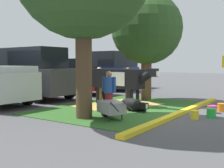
{
  "coord_description": "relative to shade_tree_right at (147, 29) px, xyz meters",
  "views": [
    {
      "loc": [
        -8.94,
        -4.22,
        1.79
      ],
      "look_at": [
        0.73,
        2.39,
        0.9
      ],
      "focal_mm": 44.96,
      "sensor_mm": 36.0,
      "label": 1
    }
  ],
  "objects": [
    {
      "name": "bucket_green",
      "position": [
        -2.64,
        -3.76,
        -3.21
      ],
      "size": [
        0.32,
        0.32,
        0.3
      ],
      "color": "green",
      "rests_on": "ground"
    },
    {
      "name": "ground_plane",
      "position": [
        -3.02,
        -1.97,
        -3.37
      ],
      "size": [
        80.0,
        80.0,
        0.0
      ],
      "primitive_type": "plane",
      "color": "#4C4C4F"
    },
    {
      "name": "curb_yellow",
      "position": [
        -2.54,
        -2.74,
        -3.31
      ],
      "size": [
        8.12,
        0.24,
        0.12
      ],
      "primitive_type": "cube",
      "color": "yellow",
      "rests_on": "ground"
    },
    {
      "name": "bucket_yellow",
      "position": [
        -3.26,
        -3.41,
        -3.22
      ],
      "size": [
        0.26,
        0.26,
        0.29
      ],
      "color": "yellow",
      "rests_on": "ground"
    },
    {
      "name": "wheelbarrow",
      "position": [
        -4.77,
        -1.23,
        -2.98
      ],
      "size": [
        1.13,
        1.54,
        0.63
      ],
      "color": "gray",
      "rests_on": "ground"
    },
    {
      "name": "person_visitor_near",
      "position": [
        -0.5,
        0.71,
        -2.52
      ],
      "size": [
        0.34,
        0.53,
        1.58
      ],
      "color": "black",
      "rests_on": "ground"
    },
    {
      "name": "hay_bedding",
      "position": [
        -2.29,
        0.12,
        -3.34
      ],
      "size": [
        3.56,
        2.91,
        0.04
      ],
      "primitive_type": "cube",
      "rotation": [
        0.0,
        0.0,
        -0.17
      ],
      "color": "tan",
      "rests_on": "ground"
    },
    {
      "name": "calf_lying",
      "position": [
        -3.04,
        -1.02,
        -3.13
      ],
      "size": [
        0.74,
        1.33,
        0.48
      ],
      "color": "black",
      "rests_on": "ground"
    },
    {
      "name": "shade_tree_right",
      "position": [
        0.0,
        0.0,
        0.0
      ],
      "size": [
        3.36,
        3.36,
        5.08
      ],
      "color": "brown",
      "rests_on": "ground"
    },
    {
      "name": "person_visitor_far",
      "position": [
        -1.95,
        1.35,
        -2.52
      ],
      "size": [
        0.53,
        0.34,
        1.59
      ],
      "color": "#9E7F5B",
      "rests_on": "ground"
    },
    {
      "name": "grass_island",
      "position": [
        -2.54,
        -0.25,
        -3.36
      ],
      "size": [
        6.92,
        4.69,
        0.02
      ],
      "primitive_type": "cube",
      "color": "#2D5B23",
      "rests_on": "ground"
    },
    {
      "name": "suv_black",
      "position": [
        3.02,
        4.85,
        -2.1
      ],
      "size": [
        2.23,
        4.65,
        2.52
      ],
      "color": "navy",
      "rests_on": "ground"
    },
    {
      "name": "sedan_red",
      "position": [
        0.24,
        4.8,
        -2.38
      ],
      "size": [
        2.12,
        4.45,
        2.02
      ],
      "color": "red",
      "rests_on": "ground"
    },
    {
      "name": "cow_holstein",
      "position": [
        -2.06,
        0.21,
        -2.26
      ],
      "size": [
        0.73,
        3.14,
        1.57
      ],
      "color": "black",
      "rests_on": "ground"
    },
    {
      "name": "sedan_blue",
      "position": [
        5.51,
        5.09,
        -2.38
      ],
      "size": [
        2.12,
        4.45,
        2.02
      ],
      "color": "navy",
      "rests_on": "ground"
    },
    {
      "name": "bucket_pink",
      "position": [
        -1.76,
        -3.55,
        -3.23
      ],
      "size": [
        0.34,
        0.34,
        0.27
      ],
      "color": "#EA3893",
      "rests_on": "ground"
    },
    {
      "name": "suv_dark_grey",
      "position": [
        -2.71,
        4.85,
        -2.1
      ],
      "size": [
        2.23,
        4.65,
        2.52
      ],
      "color": "#3D3D42",
      "rests_on": "ground"
    },
    {
      "name": "person_handler",
      "position": [
        -4.28,
        -0.82,
        -2.56
      ],
      "size": [
        0.34,
        0.53,
        1.52
      ],
      "color": "maroon",
      "rests_on": "ground"
    },
    {
      "name": "bucket_orange",
      "position": [
        -1.24,
        -3.75,
        -3.21
      ],
      "size": [
        0.3,
        0.3,
        0.3
      ],
      "color": "orange",
      "rests_on": "ground"
    }
  ]
}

